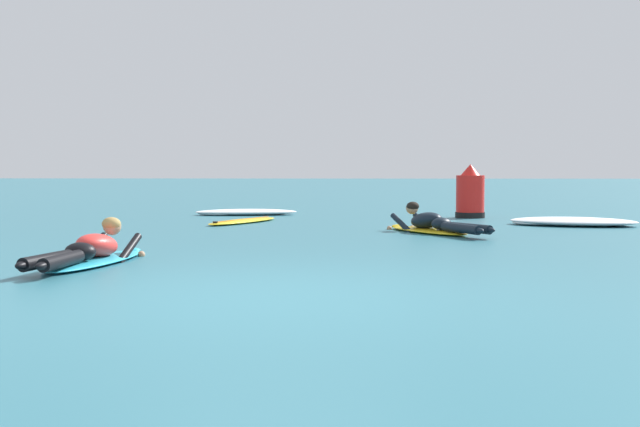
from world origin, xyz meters
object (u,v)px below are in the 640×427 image
object	(u,v)px
surfer_near	(91,252)
channel_marker_buoy	(470,196)
surfer_far	(432,224)
drifting_surfboard	(242,221)

from	to	relation	value
surfer_near	channel_marker_buoy	xyz separation A→B (m)	(5.37, 8.43, 0.33)
surfer_far	surfer_near	bearing A→B (deg)	-133.61
surfer_far	channel_marker_buoy	xyz separation A→B (m)	(1.20, 4.05, 0.32)
channel_marker_buoy	surfer_far	bearing A→B (deg)	-106.52
surfer_near	surfer_far	world-z (taller)	same
surfer_near	surfer_far	distance (m)	6.04
surfer_near	surfer_far	xyz separation A→B (m)	(4.17, 4.38, 0.00)
surfer_far	channel_marker_buoy	world-z (taller)	channel_marker_buoy
surfer_far	drifting_surfboard	bearing A→B (deg)	146.10
surfer_near	surfer_far	bearing A→B (deg)	46.39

